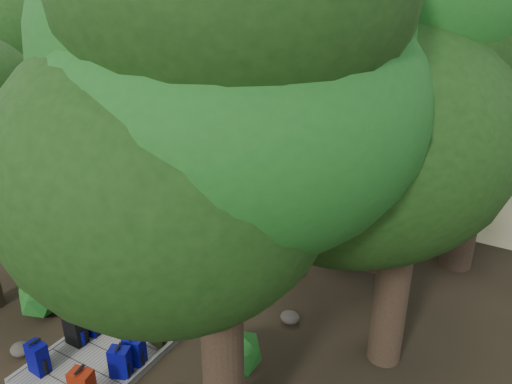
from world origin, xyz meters
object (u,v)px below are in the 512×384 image
Objects in this scene: duffel_right_khaki at (178,312)px; backpack_left_a at (38,356)px; backpack_left_c at (89,316)px; lone_suitcase_on_sand at (339,167)px; duffel_right_black at (203,293)px; backpack_left_b at (75,328)px; backpack_right_b at (120,361)px; suitcase_on_boardwalk at (119,296)px; backpack_left_d at (128,293)px; backpack_right_d at (157,333)px; sun_lounger at (418,160)px; backpack_right_c at (134,349)px; kayak at (275,141)px.

backpack_left_a is at bearing -143.90° from duffel_right_khaki.
backpack_left_c reaches higher than lone_suitcase_on_sand.
backpack_left_c reaches higher than backpack_left_a.
duffel_right_black is (0.05, 0.81, 0.02)m from duffel_right_khaki.
backpack_right_b is (1.40, -0.21, -0.03)m from backpack_left_b.
backpack_right_b is at bearing -31.77° from backpack_left_c.
suitcase_on_boardwalk is (-0.04, 0.88, -0.06)m from backpack_left_c.
duffel_right_black is at bearing 51.01° from backpack_left_d.
duffel_right_black is (1.35, 3.25, -0.10)m from backpack_left_a.
backpack_left_a is at bearing -98.18° from backpack_left_c.
duffel_right_black is 1.12× the size of suitcase_on_boardwalk.
sun_lounger is at bearing 95.92° from backpack_right_d.
backpack_left_b is at bearing -100.17° from backpack_left_c.
backpack_right_b is at bearing 30.64° from backpack_left_a.
lone_suitcase_on_sand is (-0.31, 11.21, -0.06)m from backpack_right_c.
backpack_right_d is 0.24× the size of sun_lounger.
backpack_left_d is 1.35m from duffel_right_khaki.
suitcase_on_boardwalk reaches higher than duffel_right_khaki.
backpack_left_b reaches higher than backpack_right_d.
suitcase_on_boardwalk is at bearing 91.59° from backpack_left_b.
kayak is (-4.17, 13.37, -0.26)m from backpack_right_c.
sun_lounger is (3.38, 14.58, -0.12)m from backpack_left_a.
duffel_right_khaki is at bearing 71.45° from backpack_right_b.
backpack_right_d is at bearing -6.93° from backpack_left_d.
duffel_right_black is 0.24× the size of kayak.
backpack_right_d is 0.68× the size of lone_suitcase_on_sand.
lone_suitcase_on_sand is (-0.24, 9.81, 0.04)m from duffel_right_khaki.
suitcase_on_boardwalk is (-1.36, -0.30, 0.12)m from duffel_right_khaki.
backpack_left_b reaches higher than backpack_right_b.
lone_suitcase_on_sand is (1.11, 9.87, -0.00)m from backpack_left_d.
backpack_left_d is 1.58m from backpack_right_d.
backpack_right_b is 14.04m from sun_lounger.
lone_suitcase_on_sand is (1.06, 12.26, -0.08)m from backpack_left_a.
backpack_left_b is 13.80m from kayak.
lone_suitcase_on_sand is at bearing 75.07° from backpack_left_c.
backpack_left_c is 2.42m from duffel_right_black.
duffel_right_khaki is 12.31m from sun_lounger.
backpack_left_d is 0.76× the size of suitcase_on_boardwalk.
backpack_right_c is 0.93× the size of suitcase_on_boardwalk.
backpack_right_c is (1.42, -1.34, 0.06)m from backpack_left_d.
suitcase_on_boardwalk is at bearing 166.59° from duffel_right_khaki.
backpack_left_d is at bearing 95.25° from backpack_left_a.
kayak is (-4.16, 12.73, -0.19)m from backpack_right_d.
sun_lounger is (2.31, 2.32, -0.03)m from lone_suitcase_on_sand.
lone_suitcase_on_sand is 3.28m from sun_lounger.
duffel_right_black is (1.38, 2.35, -0.12)m from backpack_left_b.
kayak is at bearing 105.10° from backpack_left_a.
backpack_left_d is (-0.05, 2.39, -0.08)m from backpack_left_a.
backpack_left_c is 13.75m from sun_lounger.
suitcase_on_boardwalk is 12.58m from kayak.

